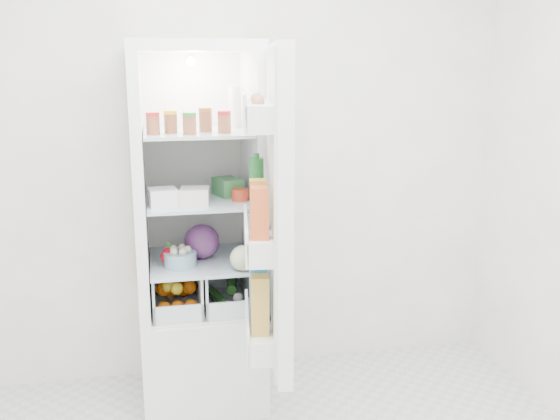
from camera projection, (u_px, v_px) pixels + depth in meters
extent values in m
cube|color=beige|center=(230.00, 140.00, 3.31)|extent=(3.00, 0.02, 2.60)
cube|color=white|center=(202.00, 349.00, 3.24)|extent=(0.60, 0.60, 0.50)
cube|color=white|center=(193.00, 46.00, 2.89)|extent=(0.60, 0.60, 0.05)
cube|color=white|center=(193.00, 175.00, 3.30)|extent=(0.60, 0.05, 1.25)
cube|color=white|center=(140.00, 186.00, 2.98)|extent=(0.05, 0.60, 1.25)
cube|color=white|center=(253.00, 182.00, 3.09)|extent=(0.05, 0.60, 1.25)
cube|color=white|center=(194.00, 175.00, 3.27)|extent=(0.50, 0.01, 1.25)
sphere|color=white|center=(191.00, 61.00, 3.10)|extent=(0.05, 0.05, 0.05)
cube|color=silver|center=(200.00, 261.00, 3.10)|extent=(0.49, 0.53, 0.01)
cube|color=silver|center=(198.00, 200.00, 3.03)|extent=(0.49, 0.53, 0.02)
cube|color=silver|center=(196.00, 132.00, 2.96)|extent=(0.49, 0.53, 0.02)
cylinder|color=#B21919|center=(153.00, 125.00, 2.78)|extent=(0.06, 0.06, 0.08)
cylinder|color=gold|center=(171.00, 124.00, 2.84)|extent=(0.06, 0.06, 0.08)
cylinder|color=#267226|center=(190.00, 125.00, 2.78)|extent=(0.06, 0.06, 0.08)
cylinder|color=brown|center=(206.00, 123.00, 2.89)|extent=(0.06, 0.06, 0.08)
cylinder|color=#B21919|center=(224.00, 124.00, 2.84)|extent=(0.06, 0.06, 0.08)
cylinder|color=silver|center=(235.00, 107.00, 3.07)|extent=(0.06, 0.06, 0.20)
cube|color=white|center=(163.00, 197.00, 2.87)|extent=(0.14, 0.14, 0.08)
cube|color=white|center=(195.00, 196.00, 2.90)|extent=(0.15, 0.15, 0.08)
cylinder|color=red|center=(240.00, 195.00, 2.98)|extent=(0.11, 0.11, 0.06)
cube|color=#3E8847|center=(228.00, 187.00, 3.09)|extent=(0.15, 0.18, 0.09)
sphere|color=#5C1F52|center=(202.00, 241.00, 3.10)|extent=(0.17, 0.17, 0.17)
sphere|color=#B70B17|center=(170.00, 256.00, 3.00)|extent=(0.09, 0.09, 0.09)
cylinder|color=#84AFC5|center=(180.00, 259.00, 2.98)|extent=(0.20, 0.20, 0.07)
sphere|color=beige|center=(243.00, 258.00, 2.92)|extent=(0.12, 0.12, 0.12)
sphere|color=orange|center=(164.00, 309.00, 2.99)|extent=(0.07, 0.07, 0.07)
sphere|color=orange|center=(178.00, 308.00, 3.01)|extent=(0.07, 0.07, 0.07)
sphere|color=orange|center=(191.00, 306.00, 3.02)|extent=(0.07, 0.07, 0.07)
sphere|color=orange|center=(163.00, 289.00, 3.09)|extent=(0.07, 0.07, 0.07)
sphere|color=orange|center=(176.00, 288.00, 3.11)|extent=(0.07, 0.07, 0.07)
sphere|color=orange|center=(189.00, 287.00, 3.12)|extent=(0.07, 0.07, 0.07)
sphere|color=orange|center=(170.00, 291.00, 3.23)|extent=(0.07, 0.07, 0.07)
sphere|color=orange|center=(183.00, 290.00, 3.24)|extent=(0.07, 0.07, 0.07)
sphere|color=yellow|center=(168.00, 286.00, 3.03)|extent=(0.06, 0.06, 0.06)
sphere|color=yellow|center=(182.00, 278.00, 3.15)|extent=(0.06, 0.06, 0.06)
sphere|color=yellow|center=(177.00, 288.00, 3.00)|extent=(0.06, 0.06, 0.06)
cylinder|color=#204E1A|center=(218.00, 297.00, 3.16)|extent=(0.09, 0.21, 0.05)
cylinder|color=#204E1A|center=(232.00, 284.00, 3.21)|extent=(0.08, 0.21, 0.05)
sphere|color=white|center=(228.00, 306.00, 3.06)|extent=(0.05, 0.05, 0.05)
sphere|color=white|center=(238.00, 298.00, 3.08)|extent=(0.05, 0.05, 0.05)
cube|color=white|center=(280.00, 208.00, 2.52)|extent=(0.14, 0.60, 1.30)
cube|color=white|center=(272.00, 209.00, 2.52)|extent=(0.09, 0.56, 1.26)
cube|color=white|center=(259.00, 115.00, 2.43)|extent=(0.18, 0.51, 0.10)
cube|color=white|center=(260.00, 239.00, 2.54)|extent=(0.18, 0.51, 0.10)
cube|color=white|center=(260.00, 330.00, 2.63)|extent=(0.18, 0.51, 0.10)
sphere|color=#A25F49|center=(258.00, 101.00, 2.30)|extent=(0.05, 0.05, 0.05)
sphere|color=#A25F49|center=(257.00, 100.00, 2.38)|extent=(0.05, 0.05, 0.05)
sphere|color=#A25F49|center=(257.00, 99.00, 2.45)|extent=(0.05, 0.05, 0.05)
cylinder|color=#185521|center=(257.00, 188.00, 2.65)|extent=(0.06, 0.06, 0.26)
cube|color=gold|center=(258.00, 204.00, 2.48)|extent=(0.07, 0.07, 0.20)
cube|color=#E65B28|center=(260.00, 213.00, 2.33)|extent=(0.07, 0.07, 0.20)
cube|color=white|center=(258.00, 280.00, 2.74)|extent=(0.08, 0.08, 0.24)
cube|color=#2991CD|center=(259.00, 292.00, 2.60)|extent=(0.08, 0.08, 0.24)
cube|color=gold|center=(260.00, 305.00, 2.45)|extent=(0.08, 0.08, 0.24)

